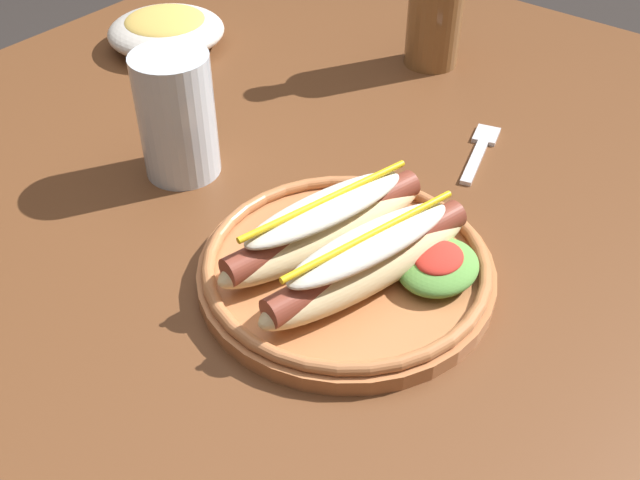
# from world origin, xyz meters

# --- Properties ---
(dining_table) EXTENTS (1.31, 1.02, 0.74)m
(dining_table) POSITION_xyz_m (0.00, 0.00, 0.65)
(dining_table) COLOR brown
(dining_table) RESTS_ON ground_plane
(hot_dog_plate) EXTENTS (0.27, 0.27, 0.08)m
(hot_dog_plate) POSITION_xyz_m (-0.02, -0.15, 0.77)
(hot_dog_plate) COLOR #B77042
(hot_dog_plate) RESTS_ON dining_table
(fork) EXTENTS (0.12, 0.05, 0.00)m
(fork) POSITION_xyz_m (0.24, -0.14, 0.74)
(fork) COLOR silver
(fork) RESTS_ON dining_table
(water_cup) EXTENTS (0.08, 0.08, 0.13)m
(water_cup) POSITION_xyz_m (0.01, 0.10, 0.81)
(water_cup) COLOR silver
(water_cup) RESTS_ON dining_table
(side_bowl) EXTENTS (0.16, 0.16, 0.05)m
(side_bowl) POSITION_xyz_m (0.20, 0.33, 0.76)
(side_bowl) COLOR silver
(side_bowl) RESTS_ON dining_table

